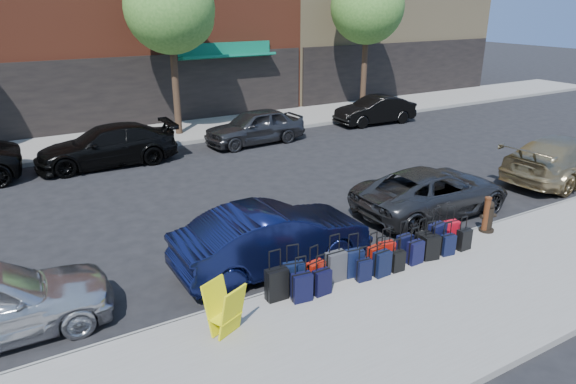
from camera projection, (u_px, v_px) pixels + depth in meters
ground at (269, 206)px, 15.47m from camera, size 120.00×120.00×0.00m
sidewalk_near at (425, 308)px, 10.20m from camera, size 60.00×4.00×0.15m
sidewalk_far at (165, 134)px, 23.52m from camera, size 60.00×4.00×0.15m
curb_near at (362, 266)px, 11.83m from camera, size 60.00×0.08×0.15m
curb_far at (180, 144)px, 21.88m from camera, size 60.00×0.08×0.15m
tree_center at (173, 11)px, 21.55m from camera, size 3.80×3.80×7.27m
tree_right at (369, 9)px, 26.54m from camera, size 3.80×3.80×7.27m
suitcase_front_0 at (277, 284)px, 10.27m from camera, size 0.45×0.26×1.07m
suitcase_front_1 at (294, 278)px, 10.51m from camera, size 0.48×0.33×1.06m
suitcase_front_2 at (316, 274)px, 10.71m from camera, size 0.42×0.28×0.94m
suitcase_front_3 at (336, 266)px, 10.97m from camera, size 0.44×0.25×1.05m
suitcase_front_4 at (354, 263)px, 11.15m from camera, size 0.44×0.28×0.99m
suitcase_front_5 at (375, 257)px, 11.46m from camera, size 0.39×0.25×0.87m
suitcase_front_6 at (386, 253)px, 11.67m from camera, size 0.38×0.25×0.87m
suitcase_front_7 at (404, 246)px, 11.96m from camera, size 0.38×0.22×0.91m
suitcase_front_8 at (423, 243)px, 12.14m from camera, size 0.37×0.20×0.88m
suitcase_front_9 at (437, 236)px, 12.35m from camera, size 0.47×0.31×1.06m
suitcase_front_10 at (450, 233)px, 12.61m from camera, size 0.43×0.27×0.98m
suitcase_back_1 at (302, 287)px, 10.23m from camera, size 0.43×0.28×0.95m
suitcase_back_2 at (322, 282)px, 10.47m from camera, size 0.38×0.23×0.87m
suitcase_back_4 at (364, 270)px, 10.99m from camera, size 0.34×0.22×0.78m
suitcase_back_5 at (382, 264)px, 11.17m from camera, size 0.39×0.24×0.91m
suitcase_back_6 at (397, 261)px, 11.37m from camera, size 0.33×0.20×0.76m
suitcase_back_7 at (415, 252)px, 11.70m from camera, size 0.37×0.22×0.88m
suitcase_back_8 at (431, 248)px, 11.88m from camera, size 0.43×0.30×0.93m
suitcase_back_9 at (448, 245)px, 12.10m from camera, size 0.36×0.24×0.81m
suitcase_back_10 at (464, 239)px, 12.36m from camera, size 0.36×0.21×0.84m
fire_hydrant at (488, 217)px, 13.30m from camera, size 0.44×0.38×0.85m
bollard at (486, 214)px, 13.21m from camera, size 0.18×0.18×0.96m
display_rack at (225, 310)px, 9.15m from camera, size 0.75×0.78×0.98m
car_near_1 at (273, 238)px, 11.65m from camera, size 4.58×1.61×1.51m
car_near_2 at (432, 191)px, 14.73m from camera, size 4.82×2.24×1.34m
car_near_3 at (566, 159)px, 17.41m from camera, size 5.40×2.46×1.53m
car_far_1 at (107, 146)px, 19.09m from camera, size 5.15×2.20×1.48m
car_far_2 at (255, 126)px, 22.00m from camera, size 4.46×1.99×1.49m
car_far_3 at (375, 110)px, 25.59m from camera, size 4.21×1.69×1.36m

